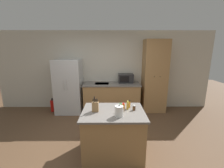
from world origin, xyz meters
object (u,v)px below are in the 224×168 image
object	(u,v)px
microwave	(126,78)
kettle	(119,111)
refrigerator	(69,86)
spice_bottle_tall_dark	(123,106)
pantry_cabinet	(154,76)
fire_extinguisher	(53,106)
spice_bottle_amber_oil	(130,104)
spice_bottle_pale_salt	(134,108)
spice_bottle_green_herb	(121,108)
spice_bottle_short_red	(128,105)
knife_block	(95,107)

from	to	relation	value
microwave	kettle	bearing A→B (deg)	-98.11
refrigerator	spice_bottle_tall_dark	distance (m)	2.51
pantry_cabinet	fire_extinguisher	bearing A→B (deg)	-178.32
spice_bottle_amber_oil	spice_bottle_pale_salt	xyz separation A→B (m)	(0.07, -0.13, -0.02)
spice_bottle_green_herb	spice_bottle_pale_salt	world-z (taller)	spice_bottle_green_herb
spice_bottle_green_herb	fire_extinguisher	size ratio (longest dim) A/B	0.34
spice_bottle_pale_salt	kettle	xyz separation A→B (m)	(-0.30, -0.26, 0.05)
microwave	spice_bottle_green_herb	bearing A→B (deg)	-97.86
microwave	spice_bottle_green_herb	xyz separation A→B (m)	(-0.31, -2.23, -0.12)
spice_bottle_amber_oil	fire_extinguisher	distance (m)	3.05
spice_bottle_short_red	spice_bottle_pale_salt	world-z (taller)	spice_bottle_short_red
microwave	spice_bottle_pale_salt	size ratio (longest dim) A/B	4.82
spice_bottle_short_red	spice_bottle_green_herb	bearing A→B (deg)	-146.66
microwave	spice_bottle_short_red	bearing A→B (deg)	-94.42
spice_bottle_tall_dark	spice_bottle_amber_oil	distance (m)	0.14
refrigerator	pantry_cabinet	size ratio (longest dim) A/B	0.74
microwave	spice_bottle_amber_oil	bearing A→B (deg)	-93.33
spice_bottle_short_red	spice_bottle_amber_oil	world-z (taller)	spice_bottle_short_red
spice_bottle_amber_oil	kettle	world-z (taller)	kettle
spice_bottle_pale_salt	pantry_cabinet	bearing A→B (deg)	65.26
refrigerator	fire_extinguisher	xyz separation A→B (m)	(-0.58, -0.01, -0.66)
pantry_cabinet	spice_bottle_tall_dark	xyz separation A→B (m)	(-1.16, -2.02, -0.21)
spice_bottle_pale_salt	refrigerator	bearing A→B (deg)	131.56
spice_bottle_pale_salt	kettle	bearing A→B (deg)	-139.08
spice_bottle_amber_oil	spice_bottle_short_red	bearing A→B (deg)	-118.13
pantry_cabinet	kettle	bearing A→B (deg)	-118.25
pantry_cabinet	spice_bottle_pale_salt	world-z (taller)	pantry_cabinet
refrigerator	spice_bottle_tall_dark	size ratio (longest dim) A/B	14.89
spice_bottle_green_herb	kettle	world-z (taller)	kettle
pantry_cabinet	spice_bottle_tall_dark	distance (m)	2.34
microwave	spice_bottle_pale_salt	distance (m)	2.19
spice_bottle_tall_dark	fire_extinguisher	world-z (taller)	spice_bottle_tall_dark
kettle	knife_block	bearing A→B (deg)	154.56
spice_bottle_pale_salt	spice_bottle_green_herb	bearing A→B (deg)	-170.05
knife_block	spice_bottle_amber_oil	xyz separation A→B (m)	(0.66, 0.19, -0.03)
spice_bottle_tall_dark	spice_bottle_short_red	distance (m)	0.09
spice_bottle_short_red	spice_bottle_amber_oil	xyz separation A→B (m)	(0.05, 0.09, -0.01)
microwave	spice_bottle_tall_dark	size ratio (longest dim) A/B	4.23
kettle	refrigerator	bearing A→B (deg)	123.15
refrigerator	pantry_cabinet	xyz separation A→B (m)	(2.75, 0.08, 0.30)
knife_block	spice_bottle_green_herb	world-z (taller)	knife_block
spice_bottle_tall_dark	kettle	size ratio (longest dim) A/B	0.54
spice_bottle_pale_salt	kettle	size ratio (longest dim) A/B	0.48
spice_bottle_amber_oil	spice_bottle_pale_salt	size ratio (longest dim) A/B	1.48
knife_block	fire_extinguisher	world-z (taller)	knife_block
spice_bottle_tall_dark	fire_extinguisher	size ratio (longest dim) A/B	0.26
spice_bottle_amber_oil	knife_block	bearing A→B (deg)	-163.76
spice_bottle_pale_salt	kettle	world-z (taller)	kettle
spice_bottle_green_herb	spice_bottle_tall_dark	bearing A→B (deg)	61.57
refrigerator	knife_block	world-z (taller)	refrigerator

